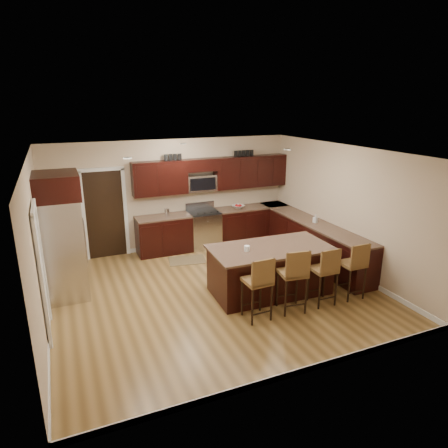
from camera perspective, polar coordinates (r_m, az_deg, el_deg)
name	(u,v)px	position (r m, az deg, el deg)	size (l,w,h in m)	color
floor	(215,292)	(7.89, -1.31, -9.63)	(6.00, 6.00, 0.00)	olive
ceiling	(214,152)	(7.10, -1.46, 10.21)	(6.00, 6.00, 0.00)	silver
wall_back	(173,195)	(9.90, -7.30, 4.15)	(6.00, 6.00, 0.00)	#C5AE8E
wall_left	(37,248)	(6.92, -25.14, -3.15)	(5.50, 5.50, 0.00)	#C5AE8E
wall_right	(345,209)	(8.89, 16.89, 2.04)	(5.50, 5.50, 0.00)	#C5AE8E
base_cabinets	(266,235)	(9.68, 5.96, -1.58)	(4.02, 3.96, 0.92)	black
upper_cabinets	(215,173)	(9.98, -1.34, 7.26)	(4.00, 0.33, 0.80)	black
range	(204,229)	(10.06, -2.92, -0.71)	(0.76, 0.64, 1.11)	silver
microwave	(201,183)	(9.91, -3.33, 5.87)	(0.76, 0.31, 0.40)	silver
doorway	(105,215)	(9.67, -16.64, 1.28)	(0.85, 0.03, 2.06)	black
pantry_door	(41,275)	(6.76, -24.67, -6.58)	(0.03, 0.80, 2.04)	white
letter_decor	(209,155)	(9.86, -2.14, 9.80)	(2.20, 0.03, 0.15)	black
island	(270,271)	(7.77, 6.55, -6.69)	(2.33, 1.28, 0.92)	black
stool_left	(259,281)	(6.68, 5.04, -8.17)	(0.44, 0.44, 1.14)	brown
stool_mid	(294,273)	(6.99, 9.99, -6.97)	(0.50, 0.50, 1.18)	brown
stool_right	(326,270)	(7.37, 14.31, -6.34)	(0.42, 0.42, 1.10)	brown
refrigerator	(62,235)	(7.91, -22.14, -1.49)	(0.79, 1.01, 2.35)	silver
floor_mat	(187,260)	(9.37, -5.28, -5.18)	(0.84, 0.56, 0.01)	brown
fruit_bowl	(238,207)	(10.28, 2.05, 2.51)	(0.30, 0.30, 0.07)	silver
soap_bottle	(315,219)	(9.26, 12.93, 0.76)	(0.08, 0.09, 0.19)	#B2B2B2
canister_tall	(167,212)	(9.64, -8.16, 1.67)	(0.12, 0.12, 0.18)	silver
canister_short	(167,212)	(9.64, -8.17, 1.64)	(0.11, 0.11, 0.17)	silver
island_jar	(247,248)	(7.35, 3.29, -3.49)	(0.10, 0.10, 0.10)	white
stool_extra	(355,264)	(7.76, 18.17, -5.46)	(0.42, 0.42, 1.10)	brown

